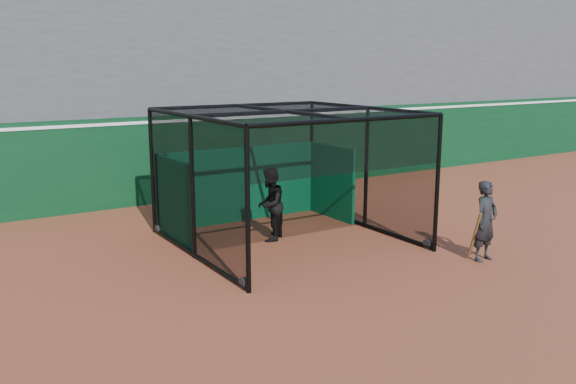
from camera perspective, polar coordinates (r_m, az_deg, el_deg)
ground at (r=11.14m, az=5.52°, el=-8.87°), size 120.00×120.00×0.00m
outfield_wall at (r=18.09m, az=-11.11°, el=3.22°), size 50.00×0.50×2.50m
grandstand at (r=21.47m, az=-15.23°, el=12.90°), size 50.00×7.85×8.95m
batting_cage at (r=13.54m, az=-0.13°, el=1.33°), size 4.62×4.76×2.93m
batter at (r=13.77m, az=-1.69°, el=-1.16°), size 1.02×1.02×1.67m
on_deck_player at (r=12.97m, az=18.01°, el=-2.62°), size 0.65×0.47×1.65m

